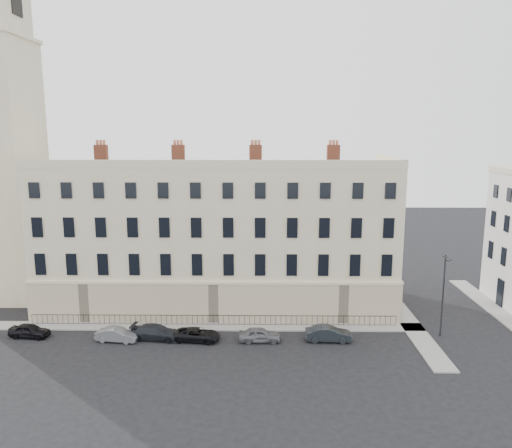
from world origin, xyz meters
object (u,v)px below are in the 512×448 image
object	(u,v)px
car_c	(156,332)
streetlamp	(443,292)
car_d	(197,335)
car_f	(329,334)
car_b	(117,335)
car_a	(30,331)
car_e	(260,335)

from	to	relation	value
car_c	streetlamp	distance (m)	26.06
car_d	car_f	size ratio (longest dim) A/B	1.00
car_d	car_b	bearing A→B (deg)	98.00
car_f	car_c	bearing A→B (deg)	90.78
car_a	car_f	size ratio (longest dim) A/B	0.89
car_c	car_f	xyz separation A→B (m)	(15.43, -0.26, 0.03)
car_b	streetlamp	bearing A→B (deg)	-79.92
car_e	car_c	bearing A→B (deg)	85.94
car_f	streetlamp	bearing A→B (deg)	-81.54
car_b	streetlamp	xyz separation A→B (m)	(29.19, 1.46, 3.60)
car_c	car_f	size ratio (longest dim) A/B	1.09
car_a	car_b	xyz separation A→B (m)	(8.18, -0.78, -0.01)
car_e	streetlamp	size ratio (longest dim) A/B	0.49
car_e	streetlamp	distance (m)	16.93
car_a	streetlamp	bearing A→B (deg)	-82.27
car_b	car_f	xyz separation A→B (m)	(18.82, 0.24, 0.06)
car_d	car_f	world-z (taller)	car_f
car_b	car_f	world-z (taller)	car_f
car_b	car_d	bearing A→B (deg)	-81.38
streetlamp	car_e	bearing A→B (deg)	172.22
car_c	streetlamp	xyz separation A→B (m)	(25.80, 0.96, 3.56)
car_f	car_e	bearing A→B (deg)	93.29
car_c	car_b	bearing A→B (deg)	106.34
car_d	streetlamp	size ratio (longest dim) A/B	0.54
car_b	car_c	xyz separation A→B (m)	(3.39, 0.50, 0.04)
car_a	car_b	world-z (taller)	car_a
car_a	streetlamp	distance (m)	37.55
car_a	streetlamp	world-z (taller)	streetlamp
car_a	car_c	size ratio (longest dim) A/B	0.81
car_c	car_f	distance (m)	15.44
car_e	car_b	bearing A→B (deg)	88.89
car_a	car_f	xyz separation A→B (m)	(27.00, -0.54, 0.06)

